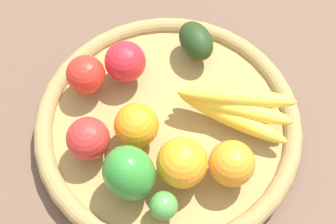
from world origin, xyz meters
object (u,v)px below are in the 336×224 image
at_px(apple_1, 88,139).
at_px(lime_0, 164,206).
at_px(bell_pepper, 129,173).
at_px(orange_1, 232,163).
at_px(avocado, 196,41).
at_px(orange_0, 182,163).
at_px(orange_2, 136,125).
at_px(banana_bunch, 234,107).
at_px(apple_2, 86,75).
at_px(apple_0, 125,62).

relative_size(apple_1, lime_0, 1.60).
bearing_deg(bell_pepper, orange_1, 53.58).
xyz_separation_m(orange_1, lime_0, (0.10, -0.06, -0.01)).
bearing_deg(avocado, orange_0, 23.07).
distance_m(orange_2, orange_0, 0.09).
relative_size(banana_bunch, apple_2, 2.94).
distance_m(banana_bunch, apple_0, 0.19).
bearing_deg(banana_bunch, apple_1, -45.71).
xyz_separation_m(banana_bunch, apple_2, (0.07, -0.24, 0.00)).
height_order(banana_bunch, lime_0, banana_bunch).
height_order(apple_0, avocado, apple_0).
xyz_separation_m(apple_2, bell_pepper, (0.11, 0.16, 0.01)).
height_order(apple_2, bell_pepper, bell_pepper).
bearing_deg(apple_2, orange_2, 72.08).
bearing_deg(apple_2, apple_1, 36.71).
bearing_deg(avocado, apple_2, -37.93).
distance_m(apple_1, apple_0, 0.15).
height_order(orange_2, orange_0, orange_0).
relative_size(orange_1, orange_0, 0.91).
height_order(bell_pepper, apple_1, bell_pepper).
xyz_separation_m(apple_2, apple_0, (-0.05, 0.04, 0.00)).
height_order(orange_2, avocado, orange_2).
height_order(orange_1, apple_2, orange_1).
relative_size(bell_pepper, apple_1, 1.37).
relative_size(orange_2, avocado, 0.88).
xyz_separation_m(banana_bunch, bell_pepper, (0.18, -0.08, 0.02)).
relative_size(orange_1, banana_bunch, 0.36).
bearing_deg(apple_0, orange_2, 40.56).
distance_m(apple_0, lime_0, 0.25).
relative_size(bell_pepper, avocado, 1.17).
relative_size(apple_1, avocado, 0.85).
bearing_deg(lime_0, apple_2, -119.61).
distance_m(banana_bunch, orange_2, 0.16).
relative_size(apple_1, orange_0, 0.88).
relative_size(apple_2, lime_0, 1.55).
height_order(apple_2, orange_0, orange_0).
height_order(banana_bunch, apple_2, apple_2).
bearing_deg(apple_0, orange_1, 71.81).
distance_m(bell_pepper, avocado, 0.27).
bearing_deg(apple_2, orange_1, 85.12).
distance_m(orange_2, lime_0, 0.13).
bearing_deg(orange_2, orange_1, 95.89).
bearing_deg(orange_2, apple_0, -139.44).
bearing_deg(apple_0, orange_0, 56.39).
bearing_deg(orange_1, banana_bunch, -156.70).
bearing_deg(avocado, orange_2, 0.22).
bearing_deg(apple_0, banana_bunch, 94.29).
xyz_separation_m(banana_bunch, orange_2, (0.11, -0.11, 0.01)).
bearing_deg(apple_2, banana_bunch, 105.94).
height_order(orange_1, orange_0, orange_0).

